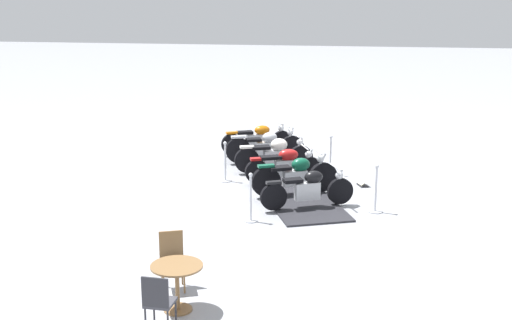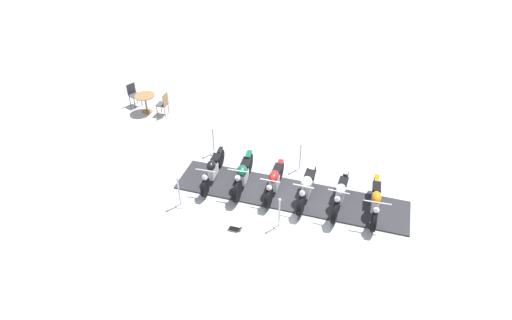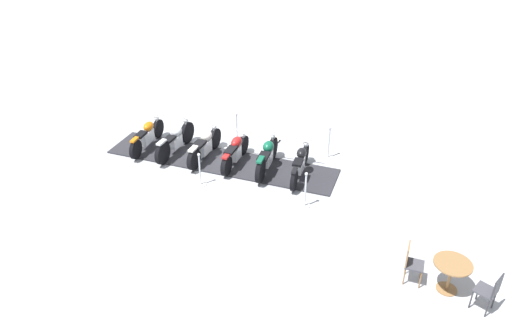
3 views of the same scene
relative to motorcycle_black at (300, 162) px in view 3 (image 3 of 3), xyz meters
name	(u,v)px [view 3 (image 3 of 3)]	position (x,y,z in m)	size (l,w,h in m)	color
ground_plane	(220,162)	(-2.41, -0.98, -0.48)	(80.00, 80.00, 0.00)	#A8AAB2
display_platform	(220,161)	(-2.41, -0.98, -0.46)	(7.42, 1.53, 0.04)	#28282D
motorcycle_black	(300,162)	(0.00, 0.00, 0.00)	(1.09, 2.06, 0.91)	black
motorcycle_forest	(267,156)	(-0.97, -0.39, 0.03)	(1.06, 2.03, 1.04)	black
motorcycle_maroon	(235,151)	(-1.94, -0.77, 0.00)	(0.94, 1.93, 0.90)	black
motorcycle_cream	(205,144)	(-2.91, -1.14, 0.02)	(0.95, 2.08, 0.99)	black
motorcycle_chrome	(176,140)	(-3.88, -1.53, 0.01)	(0.93, 2.19, 1.05)	black
motorcycle_copper	(148,135)	(-4.86, -1.90, 0.00)	(1.13, 2.05, 0.93)	black
stanchion_left_front	(305,195)	(1.04, -1.17, -0.10)	(0.30, 0.30, 1.09)	silver
stanchion_left_mid	(200,175)	(-1.90, -2.31, -0.16)	(0.35, 0.35, 1.06)	silver
stanchion_right_mid	(237,132)	(-2.93, 0.35, -0.13)	(0.32, 0.32, 1.09)	silver
stanchion_right_front	(328,148)	(0.00, 1.50, -0.14)	(0.35, 0.35, 1.10)	silver
info_placard	(274,140)	(-1.99, 1.22, -0.43)	(0.41, 0.32, 0.19)	#333338
cafe_table	(452,270)	(5.26, -1.64, 0.09)	(0.82, 0.82, 0.76)	olive
cafe_chair_near_table	(412,261)	(4.49, -1.94, 0.07)	(0.52, 0.52, 0.98)	olive
cafe_chair_across_table	(490,290)	(6.08, -1.70, 0.08)	(0.42, 0.42, 0.97)	#2D2D33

